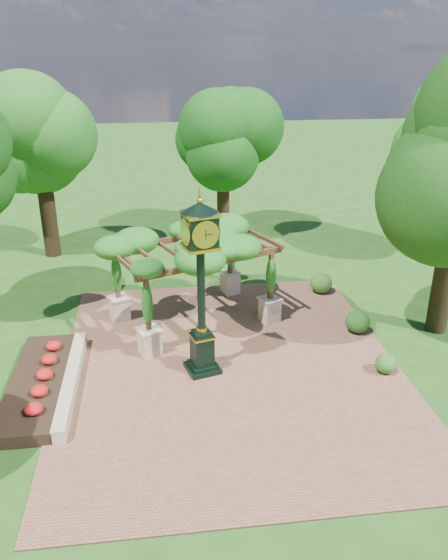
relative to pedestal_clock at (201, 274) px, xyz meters
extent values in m
plane|color=#1E4714|center=(0.85, -0.86, -3.12)|extent=(120.00, 120.00, 0.00)
cube|color=brown|center=(0.85, 0.14, -3.10)|extent=(10.00, 12.00, 0.04)
cube|color=#C6B793|center=(-3.75, -0.36, -2.92)|extent=(0.35, 5.00, 0.40)
cube|color=red|center=(-4.65, -0.36, -2.94)|extent=(1.50, 5.00, 0.36)
cube|color=black|center=(0.00, 0.00, -3.01)|extent=(1.13, 1.13, 0.14)
cube|color=black|center=(0.00, 0.00, -2.39)|extent=(0.70, 0.70, 1.03)
cube|color=gold|center=(0.00, 0.00, -1.94)|extent=(0.79, 0.79, 0.05)
cylinder|color=black|center=(0.00, 0.00, -0.45)|extent=(0.28, 0.28, 2.63)
cube|color=black|center=(0.00, 0.00, 1.26)|extent=(0.98, 0.98, 0.80)
cylinder|color=white|center=(0.11, -0.39, 1.26)|extent=(0.67, 0.22, 0.69)
cone|color=black|center=(0.00, 0.00, 1.89)|extent=(1.27, 1.27, 0.29)
sphere|color=gold|center=(0.00, 0.00, 2.06)|extent=(0.16, 0.16, 0.16)
cube|color=beige|center=(-1.54, 1.16, -2.67)|extent=(0.77, 0.77, 0.81)
cube|color=#53341C|center=(-1.54, 1.16, -1.39)|extent=(0.19, 0.19, 1.67)
cube|color=beige|center=(2.62, 2.89, -2.67)|extent=(0.77, 0.77, 0.81)
cube|color=#53341C|center=(2.62, 2.89, -1.39)|extent=(0.19, 0.19, 1.67)
cube|color=beige|center=(-2.58, 3.65, -2.67)|extent=(0.77, 0.77, 0.81)
cube|color=#53341C|center=(-2.58, 3.65, -1.39)|extent=(0.19, 0.19, 1.67)
cube|color=beige|center=(1.58, 5.39, -2.67)|extent=(0.77, 0.77, 0.81)
cube|color=#53341C|center=(1.58, 5.39, -1.39)|extent=(0.19, 0.19, 1.67)
cube|color=#53341C|center=(0.54, 2.03, -0.48)|extent=(4.87, 2.13, 0.20)
cube|color=#53341C|center=(-0.50, 4.52, -0.48)|extent=(4.87, 2.13, 0.20)
ellipsoid|color=#1F5F1B|center=(0.02, 3.27, -0.24)|extent=(6.07, 5.00, 0.90)
cube|color=gray|center=(1.82, 6.63, -3.07)|extent=(0.63, 0.63, 0.10)
cylinder|color=gray|center=(1.82, 6.63, -2.60)|extent=(0.32, 0.32, 0.93)
cylinder|color=gray|center=(1.82, 6.63, -2.12)|extent=(0.60, 0.60, 0.05)
ellipsoid|color=#2A621C|center=(5.32, -0.80, -2.80)|extent=(0.68, 0.68, 0.56)
ellipsoid|color=#205117|center=(5.36, 1.70, -2.71)|extent=(0.88, 0.88, 0.74)
ellipsoid|color=#33661D|center=(5.09, 4.99, -2.69)|extent=(0.98, 0.98, 0.78)
cylinder|color=black|center=(-5.95, 10.74, -1.50)|extent=(0.71, 0.71, 3.23)
ellipsoid|color=#205919|center=(-5.95, 10.74, 2.67)|extent=(4.07, 4.07, 5.10)
cylinder|color=#382116|center=(2.30, 13.19, -1.77)|extent=(0.64, 0.64, 2.70)
ellipsoid|color=#144310|center=(2.30, 13.19, 1.72)|extent=(3.77, 3.77, 4.26)
cylinder|color=black|center=(11.27, 8.73, -1.56)|extent=(0.63, 0.63, 3.11)
ellipsoid|color=#21611B|center=(11.27, 8.73, 2.45)|extent=(3.78, 3.78, 4.91)
cylinder|color=#2E2112|center=(8.12, 1.58, -1.44)|extent=(0.69, 0.69, 3.35)
camera|label=1|loc=(-1.14, -13.81, 5.73)|focal=35.00mm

